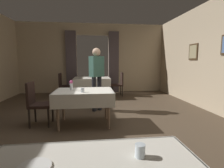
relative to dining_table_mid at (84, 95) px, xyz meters
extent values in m
plane|color=#4C3D2D|center=(0.21, -0.13, -0.65)|extent=(10.08, 10.08, 0.00)
cube|color=#47331E|center=(3.34, 1.47, 1.01)|extent=(0.03, 0.45, 0.50)
cube|color=#998C66|center=(3.32, 1.47, 1.01)|extent=(0.01, 0.37, 0.41)
cube|color=tan|center=(-1.74, 4.07, 0.85)|extent=(2.50, 0.12, 3.00)
cube|color=tan|center=(2.16, 4.07, 0.85)|extent=(2.50, 0.12, 3.00)
cube|color=tan|center=(0.21, 4.07, 2.10)|extent=(1.40, 0.12, 0.50)
cube|color=#4C4247|center=(-0.71, 3.93, 0.68)|extent=(0.44, 0.14, 2.65)
cube|color=#4C4247|center=(1.13, 3.93, 0.68)|extent=(0.44, 0.14, 2.65)
cube|color=silver|center=(0.18, -2.37, -0.06)|extent=(1.32, 0.02, 0.32)
cylinder|color=#7A604C|center=(-0.50, -0.32, -0.29)|extent=(0.06, 0.06, 0.71)
cylinder|color=#7A604C|center=(0.50, -0.32, -0.29)|extent=(0.06, 0.06, 0.71)
cylinder|color=#7A604C|center=(-0.50, 0.32, -0.29)|extent=(0.06, 0.06, 0.71)
cylinder|color=#7A604C|center=(0.50, 0.32, -0.29)|extent=(0.06, 0.06, 0.71)
cube|color=#7A604C|center=(0.00, 0.00, 0.08)|extent=(1.15, 0.81, 0.03)
cube|color=silver|center=(0.00, 0.00, 0.10)|extent=(1.21, 0.87, 0.01)
cube|color=silver|center=(0.00, -0.43, -0.03)|extent=(1.21, 0.02, 0.28)
cube|color=silver|center=(0.00, 0.43, -0.03)|extent=(1.21, 0.02, 0.28)
cube|color=silver|center=(-0.61, 0.00, -0.03)|extent=(0.02, 0.87, 0.28)
cube|color=silver|center=(0.61, 0.00, -0.03)|extent=(0.02, 0.87, 0.28)
cylinder|color=#7A604C|center=(-0.39, 2.51, -0.29)|extent=(0.06, 0.06, 0.71)
cylinder|color=#7A604C|center=(0.73, 2.51, -0.29)|extent=(0.06, 0.06, 0.71)
cylinder|color=#7A604C|center=(-0.39, 3.31, -0.29)|extent=(0.06, 0.06, 0.71)
cylinder|color=#7A604C|center=(0.73, 3.31, -0.29)|extent=(0.06, 0.06, 0.71)
cube|color=#7A604C|center=(0.17, 2.91, 0.08)|extent=(1.28, 0.96, 0.03)
cube|color=silver|center=(0.17, 2.91, 0.10)|extent=(1.34, 1.02, 0.01)
cube|color=silver|center=(0.17, 2.40, -0.04)|extent=(1.34, 0.02, 0.28)
cube|color=silver|center=(0.17, 3.42, -0.04)|extent=(1.34, 0.02, 0.28)
cube|color=silver|center=(-0.50, 2.91, -0.04)|extent=(0.02, 1.02, 0.28)
cube|color=silver|center=(0.84, 2.91, -0.04)|extent=(0.02, 1.02, 0.28)
cylinder|color=black|center=(-0.73, 0.27, -0.44)|extent=(0.04, 0.04, 0.42)
cylinder|color=black|center=(-0.73, -0.11, -0.44)|extent=(0.04, 0.04, 0.42)
cylinder|color=black|center=(-1.11, 0.27, -0.44)|extent=(0.04, 0.04, 0.42)
cylinder|color=black|center=(-1.11, -0.11, -0.44)|extent=(0.04, 0.04, 0.42)
cube|color=black|center=(-0.92, 0.08, -0.21)|extent=(0.44, 0.44, 0.06)
cube|color=black|center=(-1.12, 0.08, 0.04)|extent=(0.05, 0.42, 0.48)
cylinder|color=black|center=(0.96, 2.83, -0.44)|extent=(0.04, 0.04, 0.42)
cylinder|color=black|center=(0.96, 3.21, -0.44)|extent=(0.04, 0.04, 0.42)
cylinder|color=black|center=(1.34, 2.83, -0.44)|extent=(0.04, 0.04, 0.42)
cylinder|color=black|center=(1.34, 3.21, -0.44)|extent=(0.04, 0.04, 0.42)
cube|color=black|center=(1.15, 3.02, -0.21)|extent=(0.44, 0.44, 0.06)
cube|color=black|center=(1.35, 3.02, 0.04)|extent=(0.05, 0.42, 0.48)
cylinder|color=black|center=(-0.62, 3.08, -0.44)|extent=(0.04, 0.04, 0.42)
cylinder|color=black|center=(-0.62, 2.70, -0.44)|extent=(0.04, 0.04, 0.42)
cylinder|color=black|center=(-1.00, 3.08, -0.44)|extent=(0.04, 0.04, 0.42)
cylinder|color=black|center=(-1.00, 2.70, -0.44)|extent=(0.04, 0.04, 0.42)
cube|color=black|center=(-0.81, 2.89, -0.21)|extent=(0.44, 0.44, 0.06)
cube|color=black|center=(-1.01, 2.89, 0.04)|extent=(0.05, 0.42, 0.48)
cylinder|color=silver|center=(0.48, -2.63, 0.15)|extent=(0.07, 0.07, 0.09)
cylinder|color=white|center=(-0.16, -2.68, 0.11)|extent=(0.19, 0.19, 0.01)
cylinder|color=silver|center=(-0.27, 0.05, 0.18)|extent=(0.06, 0.06, 0.15)
sphere|color=#D84C8C|center=(-0.27, 0.05, 0.28)|extent=(0.07, 0.07, 0.07)
cylinder|color=silver|center=(-0.02, -0.23, 0.15)|extent=(0.07, 0.07, 0.08)
cylinder|color=silver|center=(0.49, 3.18, 0.17)|extent=(0.06, 0.06, 0.14)
sphere|color=#D84C8C|center=(0.49, 3.18, 0.27)|extent=(0.07, 0.07, 0.07)
cylinder|color=silver|center=(0.22, 2.77, 0.16)|extent=(0.07, 0.07, 0.11)
cylinder|color=white|center=(0.08, 2.99, 0.11)|extent=(0.20, 0.20, 0.01)
cylinder|color=black|center=(0.38, 1.08, -0.17)|extent=(0.12, 0.12, 0.95)
cylinder|color=black|center=(0.23, 0.98, -0.17)|extent=(0.12, 0.12, 0.95)
cube|color=#33594C|center=(0.30, 1.03, 0.58)|extent=(0.42, 0.38, 0.55)
sphere|color=tan|center=(0.30, 1.03, 0.96)|extent=(0.22, 0.22, 0.22)
camera|label=1|loc=(0.18, -3.63, 0.71)|focal=27.37mm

